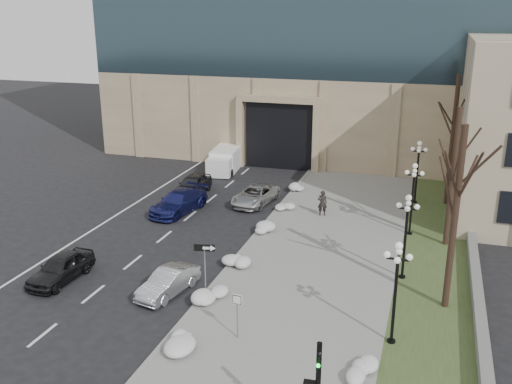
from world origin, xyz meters
TOP-DOWN VIEW (x-y plane):
  - sidewalk at (3.50, 14.00)m, footprint 9.00×40.00m
  - curb at (-1.00, 14.00)m, footprint 0.30×40.00m
  - grass_strip at (10.00, 14.00)m, footprint 4.00×40.00m
  - stone_wall at (12.00, 16.00)m, footprint 0.50×30.00m
  - car_a at (-8.96, 6.85)m, footprint 1.91×4.32m
  - car_b at (-2.88, 7.23)m, footprint 2.12×4.08m
  - car_c at (-7.58, 18.51)m, footprint 3.06×5.55m
  - car_d at (-2.96, 21.89)m, footprint 2.91×5.10m
  - car_e at (-8.29, 22.58)m, footprint 1.83×4.52m
  - pedestrian at (2.31, 20.66)m, footprint 0.75×0.59m
  - box_truck at (-8.31, 30.00)m, footprint 2.79×6.33m
  - one_way_sign at (-0.72, 7.40)m, footprint 1.09×0.37m
  - keep_sign at (1.87, 4.29)m, footprint 0.47×0.09m
  - snow_clump_b at (-0.33, 2.86)m, footprint 1.10×1.60m
  - snow_clump_c at (-0.51, 7.14)m, footprint 1.10×1.60m
  - snow_clump_d at (-0.61, 11.09)m, footprint 1.10×1.60m
  - snow_clump_e at (-0.90, 16.57)m, footprint 1.10×1.60m
  - snow_clump_f at (-0.33, 20.79)m, footprint 1.10×1.60m
  - snow_clump_g at (-0.53, 25.40)m, footprint 1.10×1.60m
  - snow_clump_h at (7.63, 3.23)m, footprint 1.10×1.60m
  - lamppost_a at (8.30, 6.00)m, footprint 1.18×1.18m
  - lamppost_b at (8.30, 12.50)m, footprint 1.18×1.18m
  - lamppost_c at (8.30, 19.00)m, footprint 1.18×1.18m
  - lamppost_d at (8.30, 25.50)m, footprint 1.18×1.18m
  - tree_near at (10.50, 10.00)m, footprint 3.20×3.20m
  - tree_mid at (10.50, 18.00)m, footprint 3.20×3.20m
  - tree_far at (10.50, 26.00)m, footprint 3.20×3.20m

SIDE VIEW (x-z plane):
  - grass_strip at x=10.00m, z-range 0.00..0.10m
  - sidewalk at x=3.50m, z-range 0.00..0.12m
  - curb at x=-1.00m, z-range 0.00..0.14m
  - snow_clump_b at x=-0.33m, z-range 0.12..0.48m
  - snow_clump_c at x=-0.51m, z-range 0.12..0.48m
  - snow_clump_d at x=-0.61m, z-range 0.12..0.48m
  - snow_clump_e at x=-0.90m, z-range 0.12..0.48m
  - snow_clump_f at x=-0.33m, z-range 0.12..0.48m
  - snow_clump_g at x=-0.53m, z-range 0.12..0.48m
  - snow_clump_h at x=7.63m, z-range 0.12..0.48m
  - stone_wall at x=12.00m, z-range 0.00..0.70m
  - car_b at x=-2.88m, z-range 0.00..1.28m
  - car_d at x=-2.96m, z-range 0.00..1.34m
  - car_a at x=-8.96m, z-range 0.00..1.44m
  - car_c at x=-7.58m, z-range 0.00..1.52m
  - car_e at x=-8.29m, z-range 0.00..1.54m
  - box_truck at x=-8.31m, z-range -0.03..1.92m
  - pedestrian at x=2.31m, z-range 0.12..1.92m
  - keep_sign at x=1.87m, z-range 0.52..2.72m
  - one_way_sign at x=-0.72m, z-range 0.94..3.85m
  - lamppost_a at x=8.30m, z-range 0.69..5.45m
  - lamppost_b at x=8.30m, z-range 0.69..5.45m
  - lamppost_c at x=8.30m, z-range 0.69..5.45m
  - lamppost_d at x=8.30m, z-range 0.69..5.45m
  - tree_mid at x=10.50m, z-range 1.25..9.75m
  - tree_near at x=10.50m, z-range 1.33..10.33m
  - tree_far at x=10.50m, z-range 1.40..10.90m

